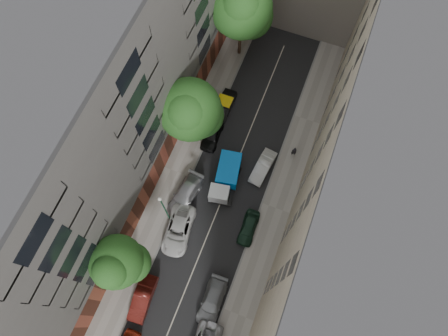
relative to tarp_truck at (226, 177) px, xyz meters
The scene contains 20 objects.
ground 1.64m from the tarp_truck, 70.08° to the right, with size 120.00×120.00×0.00m, color #4C4C49.
road_surface 1.63m from the tarp_truck, 70.08° to the right, with size 8.00×44.00×0.02m, color black.
sidewalk_left 5.40m from the tarp_truck, behind, with size 3.00×44.00×0.15m, color gray.
sidewalk_right 6.02m from the tarp_truck, ahead, with size 3.00×44.00×0.15m, color gray.
building_left 13.78m from the tarp_truck, behind, with size 8.00×44.00×20.00m, color #524F4C.
building_right 14.28m from the tarp_truck, ahead, with size 8.00×44.00×20.00m, color #C4B698.
tarp_truck is the anchor object (origin of this frame).
car_left_1 14.13m from the tarp_truck, 102.34° to the right, with size 1.56×4.48×1.48m, color #4C130F.
car_left_2 7.16m from the tarp_truck, 110.31° to the right, with size 2.47×5.36×1.49m, color silver.
car_left_3 4.54m from the tarp_truck, 136.67° to the right, with size 2.08×5.10×1.48m, color #B4B4B9.
car_left_4 5.53m from the tarp_truck, 126.63° to the left, with size 1.73×4.31×1.47m, color black.
car_left_5 8.77m from the tarp_truck, 112.01° to the left, with size 1.47×4.22×1.39m, color black.
car_right_1 12.12m from the tarp_truck, 75.04° to the right, with size 1.91×4.70×1.36m, color slate.
car_right_2 5.61m from the tarp_truck, 45.17° to the right, with size 1.53×3.80×1.30m, color black.
car_right_3 4.19m from the tarp_truck, 40.93° to the left, with size 1.44×4.14×1.36m, color silver.
tree_near 13.89m from the tarp_truck, 112.64° to the right, with size 4.91×4.57×8.87m.
tree_mid 7.72m from the tarp_truck, 146.51° to the left, with size 6.31×6.18×9.48m.
tree_far 17.40m from the tarp_truck, 105.28° to the left, with size 6.59×6.50×10.68m.
lamp_post 7.63m from the tarp_truck, 123.64° to the right, with size 0.36×0.36×6.95m.
pedestrian 7.87m from the tarp_truck, 44.18° to the left, with size 0.56×0.37×1.54m, color black.
Camera 1 is at (4.55, -12.29, 39.68)m, focal length 32.00 mm.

